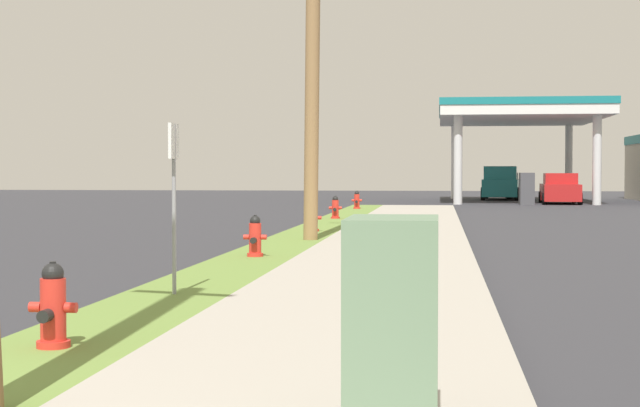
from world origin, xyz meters
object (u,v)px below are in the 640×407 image
Objects in this scene: fire_hydrant_fifth at (357,201)px; utility_cabinet at (393,336)px; fire_hydrant_nearest at (53,310)px; fire_hydrant_second at (255,238)px; fire_hydrant_third at (313,219)px; car_red_by_near_pump at (560,190)px; street_sign_post at (174,172)px; fire_hydrant_fourth at (335,209)px; utility_pole_midground at (313,4)px; truck_teal_at_forecourt at (501,184)px.

fire_hydrant_fifth is 0.59× the size of utility_cabinet.
fire_hydrant_nearest is at bearing -89.88° from fire_hydrant_fifth.
fire_hydrant_nearest is 1.00× the size of fire_hydrant_fifth.
fire_hydrant_third is (0.09, 7.44, 0.00)m from fire_hydrant_second.
fire_hydrant_second is at bearing 104.54° from utility_cabinet.
car_red_by_near_pump is at bearing 74.43° from fire_hydrant_second.
utility_cabinet is 6.99m from street_sign_post.
utility_pole_midground is (0.56, -9.92, 4.92)m from fire_hydrant_fourth.
street_sign_post is at bearing 89.31° from fire_hydrant_nearest.
fire_hydrant_fourth is 0.35× the size of street_sign_post.
truck_teal_at_forecourt is (6.82, 33.81, 0.47)m from fire_hydrant_third.
fire_hydrant_third is 0.35× the size of street_sign_post.
fire_hydrant_fifth is 0.13× the size of truck_teal_at_forecourt.
street_sign_post is (0.02, -5.41, 1.19)m from fire_hydrant_second.
fire_hydrant_third is at bearing -101.41° from truck_teal_at_forecourt.
fire_hydrant_third is 1.00× the size of fire_hydrant_fourth.
fire_hydrant_nearest is 0.16× the size of car_red_by_near_pump.
fire_hydrant_nearest is 0.59× the size of utility_cabinet.
truck_teal_at_forecourt is at bearing 109.08° from car_red_by_near_pump.
fire_hydrant_fifth is (-0.07, 31.89, 0.00)m from fire_hydrant_nearest.
fire_hydrant_second is at bearing -105.57° from car_red_by_near_pump.
truck_teal_at_forecourt is at bearing 75.46° from fire_hydrant_fourth.
truck_teal_at_forecourt is (6.43, 36.88, -4.45)m from utility_pole_midground.
fire_hydrant_second is at bearing -96.27° from utility_pole_midground.
car_red_by_near_pump is (8.97, 29.54, -4.64)m from utility_pole_midground.
fire_hydrant_nearest is 9.11m from fire_hydrant_second.
utility_cabinet is 0.28× the size of car_red_by_near_pump.
fire_hydrant_fifth is at bearing 90.10° from fire_hydrant_fourth.
fire_hydrant_fifth is at bearing -130.59° from car_red_by_near_pump.
car_red_by_near_pump reaches higher than fire_hydrant_second.
fire_hydrant_fourth is at bearing 90.28° from street_sign_post.
utility_cabinet is (2.54, -16.02, -4.65)m from utility_pole_midground.
fire_hydrant_second is (0.03, 9.11, 0.00)m from fire_hydrant_nearest.
utility_pole_midground is 2.25× the size of car_red_by_near_pump.
street_sign_post is 0.46× the size of car_red_by_near_pump.
fire_hydrant_nearest is 23.41m from fire_hydrant_fourth.
fire_hydrant_fourth is at bearing -115.91° from car_red_by_near_pump.
fire_hydrant_fourth is 26.13m from utility_cabinet.
truck_teal_at_forecourt reaches higher than fire_hydrant_nearest.
fire_hydrant_nearest is 16.56m from fire_hydrant_third.
fire_hydrant_second is 1.00× the size of fire_hydrant_third.
truck_teal_at_forecourt is (-2.54, 7.33, 0.19)m from car_red_by_near_pump.
fire_hydrant_fifth is 34.57m from utility_cabinet.
utility_pole_midground is (0.51, 13.49, 4.92)m from fire_hydrant_nearest.
fire_hydrant_fifth is 28.21m from street_sign_post.
utility_pole_midground is at bearing -82.67° from fire_hydrant_third.
car_red_by_near_pump is at bearing 77.58° from fire_hydrant_nearest.
truck_teal_at_forecourt reaches higher than fire_hydrant_fifth.
fire_hydrant_second is 6.60m from utility_pole_midground.
fire_hydrant_nearest is at bearing -89.87° from fire_hydrant_fourth.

